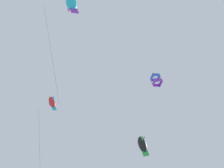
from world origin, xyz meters
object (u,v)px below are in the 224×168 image
at_px(kite_fish_highest, 52,102).
at_px(kite_fish_far_centre, 71,3).
at_px(kite_fish_low_drifter, 142,144).
at_px(kite_box_mid_left, 156,80).

relative_size(kite_fish_highest, kite_fish_far_centre, 0.79).
relative_size(kite_fish_low_drifter, kite_fish_far_centre, 0.23).
xyz_separation_m(kite_fish_low_drifter, kite_box_mid_left, (-0.58, 2.40, 10.19)).
bearing_deg(kite_fish_highest, kite_fish_far_centre, -14.87).
bearing_deg(kite_box_mid_left, kite_fish_far_centre, -49.95).
distance_m(kite_fish_highest, kite_fish_low_drifter, 10.22).
distance_m(kite_fish_highest, kite_box_mid_left, 16.71).
distance_m(kite_fish_low_drifter, kite_box_mid_left, 10.48).
bearing_deg(kite_fish_low_drifter, kite_box_mid_left, 102.16).
relative_size(kite_fish_far_centre, kite_box_mid_left, 6.59).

